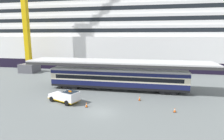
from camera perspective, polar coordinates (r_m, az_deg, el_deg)
The scene contains 9 objects.
ground_plane at distance 26.02m, azimuth -3.50°, elevation -12.73°, with size 400.00×400.00×0.00m, color slate.
cruise_ship at distance 69.09m, azimuth -4.78°, elevation 11.74°, with size 123.94×27.46×34.35m.
platform_canopy at distance 34.88m, azimuth 1.74°, elevation 2.44°, with size 34.37×6.05×5.61m.
train_carriage at distance 35.04m, azimuth 1.61°, elevation -2.62°, with size 25.53×2.81×4.11m.
service_truck at distance 30.00m, azimuth -13.90°, elevation -7.81°, with size 5.58×3.80×2.02m.
traffic_cone_near at distance 27.73m, azimuth -7.82°, elevation -10.47°, with size 0.36×0.36×0.77m.
traffic_cone_mid at distance 30.45m, azimuth 8.45°, elevation -8.56°, with size 0.36×0.36×0.76m.
traffic_cone_far at distance 27.17m, azimuth 18.68°, elevation -11.52°, with size 0.36×0.36×0.66m.
dockside_crane at distance 57.04m, azimuth -24.41°, elevation 15.33°, with size 14.57×4.40×54.34m.
Camera 1 is at (5.99, -23.16, 10.24)m, focal length 29.85 mm.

